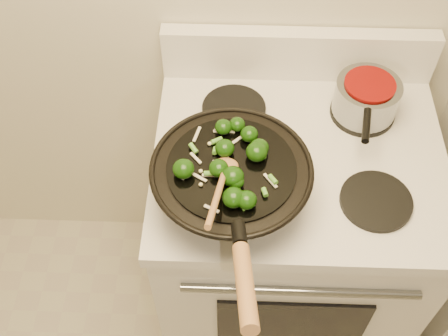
{
  "coord_description": "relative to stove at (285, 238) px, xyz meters",
  "views": [
    {
      "loc": [
        -0.41,
        0.23,
        2.08
      ],
      "look_at": [
        -0.43,
        1.04,
        1.02
      ],
      "focal_mm": 45.0,
      "sensor_mm": 36.0,
      "label": 1
    }
  ],
  "objects": [
    {
      "name": "stove",
      "position": [
        0.0,
        0.0,
        0.0
      ],
      "size": [
        0.78,
        0.67,
        1.08
      ],
      "color": "white",
      "rests_on": "ground"
    },
    {
      "name": "wok",
      "position": [
        -0.18,
        -0.16,
        0.53
      ],
      "size": [
        0.39,
        0.64,
        0.26
      ],
      "color": "black",
      "rests_on": "stove"
    },
    {
      "name": "saucepan",
      "position": [
        0.18,
        0.15,
        0.51
      ],
      "size": [
        0.18,
        0.28,
        0.1
      ],
      "color": "gray",
      "rests_on": "stove"
    },
    {
      "name": "stirfry",
      "position": [
        -0.18,
        -0.15,
        0.6
      ],
      "size": [
        0.24,
        0.27,
        0.05
      ],
      "color": "#113408",
      "rests_on": "wok"
    },
    {
      "name": "wooden_spoon",
      "position": [
        -0.2,
        -0.22,
        0.62
      ],
      "size": [
        0.07,
        0.25,
        0.11
      ],
      "color": "#A06D3F",
      "rests_on": "wok"
    }
  ]
}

